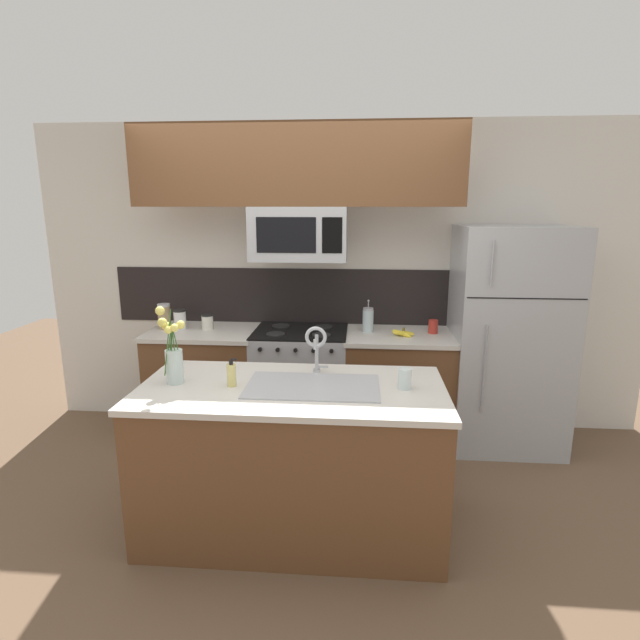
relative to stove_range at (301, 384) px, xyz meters
name	(u,v)px	position (x,y,z in m)	size (l,w,h in m)	color
ground_plane	(286,493)	(0.00, -0.90, -0.46)	(10.00, 10.00, 0.00)	brown
rear_partition	(339,279)	(0.30, 0.38, 0.84)	(5.20, 0.10, 2.60)	silver
splash_band	(305,296)	(0.00, 0.32, 0.69)	(3.35, 0.01, 0.48)	black
back_counter_left	(206,382)	(-0.81, 0.00, -0.01)	(0.90, 0.65, 0.91)	brown
back_counter_right	(398,387)	(0.80, 0.00, -0.01)	(0.88, 0.65, 0.91)	brown
stove_range	(301,384)	(0.00, 0.00, 0.00)	(0.76, 0.64, 0.93)	#A8AAAF
microwave	(299,234)	(0.00, -0.02, 1.25)	(0.74, 0.40, 0.41)	#A8AAAF
upper_cabinet_band	(297,166)	(-0.01, -0.05, 1.75)	(2.48, 0.34, 0.60)	brown
refrigerator	(508,338)	(1.66, 0.02, 0.43)	(0.87, 0.74, 1.77)	#A8AAAF
storage_jar_tall	(164,316)	(-1.15, 0.02, 0.55)	(0.11, 0.11, 0.21)	#997F5B
storage_jar_medium	(180,319)	(-1.01, 0.01, 0.53)	(0.10, 0.10, 0.17)	silver
storage_jar_short	(207,322)	(-0.79, 0.03, 0.51)	(0.10, 0.10, 0.13)	silver
banana_bunch	(404,333)	(0.83, -0.06, 0.47)	(0.19, 0.13, 0.08)	yellow
french_press	(368,320)	(0.55, 0.06, 0.55)	(0.09, 0.09, 0.27)	silver
coffee_tin	(433,327)	(1.08, 0.05, 0.50)	(0.08, 0.08, 0.11)	#B22D23
island_counter	(293,458)	(0.10, -1.25, -0.01)	(1.76, 0.85, 0.91)	brown
kitchen_sink	(313,398)	(0.22, -1.25, 0.38)	(0.76, 0.44, 0.16)	#ADAFB5
sink_faucet	(316,343)	(0.22, -1.03, 0.65)	(0.14, 0.14, 0.31)	#B7BABF
dish_soap_bottle	(232,375)	(-0.24, -1.27, 0.52)	(0.06, 0.05, 0.16)	#DBCC75
drinking_glass	(405,379)	(0.74, -1.24, 0.51)	(0.07, 0.07, 0.12)	silver
flower_vase	(173,358)	(-0.59, -1.25, 0.60)	(0.14, 0.14, 0.47)	silver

